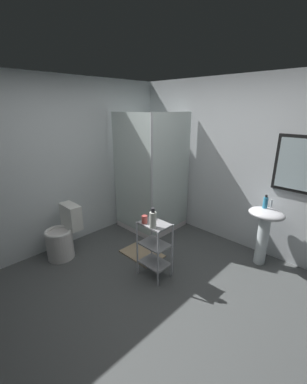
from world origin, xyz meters
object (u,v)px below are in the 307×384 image
at_px(hand_soap_bottle, 265,202).
at_px(lotion_bottle_white, 153,219).
at_px(pedestal_sink, 265,225).
at_px(rinse_cup, 145,219).
at_px(storage_cart, 155,245).
at_px(shower_stall, 152,204).
at_px(toilet, 63,236).
at_px(bath_mat, 142,254).

relative_size(hand_soap_bottle, lotion_bottle_white, 0.74).
height_order(pedestal_sink, lotion_bottle_white, lotion_bottle_white).
bearing_deg(lotion_bottle_white, pedestal_sink, 58.41).
distance_m(pedestal_sink, rinse_cup, 1.62).
bearing_deg(storage_cart, shower_stall, 136.27).
distance_m(toilet, rinse_cup, 1.35).
distance_m(toilet, bath_mat, 1.17).
bearing_deg(pedestal_sink, toilet, -139.20).
height_order(shower_stall, lotion_bottle_white, shower_stall).
relative_size(shower_stall, bath_mat, 3.33).
distance_m(shower_stall, storage_cart, 1.32).
relative_size(toilet, lotion_bottle_white, 3.11).
bearing_deg(bath_mat, shower_stall, 124.90).
bearing_deg(lotion_bottle_white, toilet, -158.54).
bearing_deg(toilet, hand_soap_bottle, 41.68).
bearing_deg(toilet, shower_stall, 78.90).
bearing_deg(rinse_cup, pedestal_sink, 53.56).
bearing_deg(shower_stall, pedestal_sink, 9.68).
bearing_deg(lotion_bottle_white, storage_cart, 123.22).
bearing_deg(hand_soap_bottle, shower_stall, -169.48).
xyz_separation_m(shower_stall, storage_cart, (0.95, -0.91, -0.03)).
xyz_separation_m(toilet, bath_mat, (0.78, 0.81, -0.31)).
height_order(shower_stall, pedestal_sink, shower_stall).
relative_size(storage_cart, rinse_cup, 7.72).
xyz_separation_m(hand_soap_bottle, rinse_cup, (-0.91, -1.32, -0.10)).
distance_m(pedestal_sink, storage_cart, 1.50).
relative_size(storage_cart, lotion_bottle_white, 3.03).
xyz_separation_m(shower_stall, rinse_cup, (0.86, -0.99, 0.32)).
height_order(toilet, hand_soap_bottle, hand_soap_bottle).
distance_m(hand_soap_bottle, rinse_cup, 1.61).
xyz_separation_m(toilet, lotion_bottle_white, (1.31, 0.51, 0.53)).
height_order(shower_stall, storage_cart, shower_stall).
distance_m(shower_stall, hand_soap_bottle, 1.85).
height_order(lotion_bottle_white, bath_mat, lotion_bottle_white).
height_order(shower_stall, rinse_cup, shower_stall).
distance_m(lotion_bottle_white, rinse_cup, 0.16).
bearing_deg(pedestal_sink, storage_cart, -125.31).
xyz_separation_m(hand_soap_bottle, lotion_bottle_white, (-0.76, -1.33, -0.04)).
xyz_separation_m(pedestal_sink, toilet, (-2.11, -1.82, -0.26)).
height_order(storage_cart, hand_soap_bottle, hand_soap_bottle).
bearing_deg(toilet, storage_cart, 25.80).
height_order(hand_soap_bottle, bath_mat, hand_soap_bottle).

